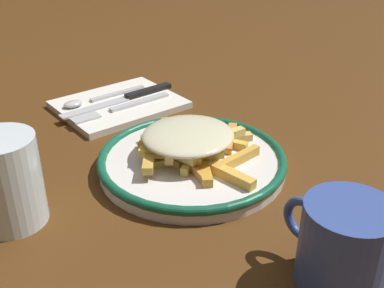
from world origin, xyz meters
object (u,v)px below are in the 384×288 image
object	(u,v)px
fries_heap	(192,141)
fork	(122,107)
napkin	(119,105)
water_glass	(6,181)
knife	(128,97)
coffee_mug	(343,246)
spoon	(91,100)
plate	(192,161)

from	to	relation	value
fries_heap	fork	size ratio (longest dim) A/B	1.06
fries_heap	napkin	size ratio (longest dim) A/B	0.98
napkin	water_glass	xyz separation A→B (m)	(-0.18, 0.26, 0.05)
fries_heap	knife	size ratio (longest dim) A/B	0.89
fries_heap	knife	distance (m)	0.23
fork	knife	bearing A→B (deg)	-49.28
napkin	coffee_mug	distance (m)	0.48
napkin	spoon	bearing A→B (deg)	49.76
fork	knife	distance (m)	0.04
fries_heap	knife	bearing A→B (deg)	-13.42
spoon	water_glass	world-z (taller)	water_glass
napkin	water_glass	bearing A→B (deg)	125.29
fork	coffee_mug	size ratio (longest dim) A/B	1.62
spoon	plate	bearing A→B (deg)	179.05
plate	coffee_mug	bearing A→B (deg)	172.26
plate	spoon	size ratio (longest dim) A/B	1.60
knife	fork	bearing A→B (deg)	130.72
napkin	knife	world-z (taller)	knife
napkin	fork	bearing A→B (deg)	155.97
plate	fries_heap	xyz separation A→B (m)	(0.00, -0.00, 0.03)
napkin	spoon	size ratio (longest dim) A/B	1.26
water_glass	fork	bearing A→B (deg)	-57.71
fries_heap	plate	bearing A→B (deg)	136.96
napkin	coffee_mug	xyz separation A→B (m)	(-0.47, 0.07, 0.04)
knife	coffee_mug	xyz separation A→B (m)	(-0.47, 0.09, 0.03)
water_glass	coffee_mug	distance (m)	0.34
spoon	napkin	bearing A→B (deg)	-130.24
fries_heap	knife	xyz separation A→B (m)	(0.22, -0.05, -0.02)
napkin	knife	xyz separation A→B (m)	(-0.00, -0.02, 0.01)
fork	coffee_mug	distance (m)	0.45
fries_heap	water_glass	size ratio (longest dim) A/B	1.84
spoon	coffee_mug	bearing A→B (deg)	175.76
napkin	water_glass	distance (m)	0.32
plate	coffee_mug	xyz separation A→B (m)	(-0.24, 0.03, 0.03)
knife	coffee_mug	distance (m)	0.48
napkin	spoon	distance (m)	0.05
knife	coffee_mug	size ratio (longest dim) A/B	1.93
fries_heap	napkin	world-z (taller)	fries_heap
plate	napkin	world-z (taller)	plate
plate	fries_heap	bearing A→B (deg)	-43.04
fork	knife	size ratio (longest dim) A/B	0.84
plate	fork	bearing A→B (deg)	-7.58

